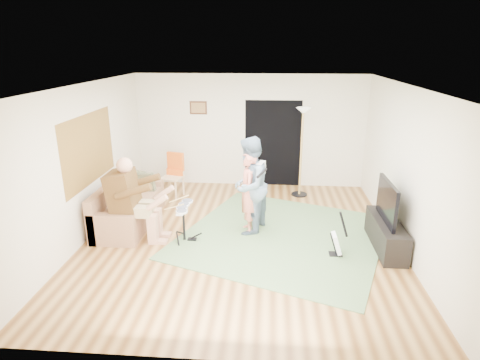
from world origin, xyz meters
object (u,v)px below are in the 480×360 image
singer (248,193)px  tv_cabinet (386,234)px  guitarist (249,186)px  torchiere_lamp (302,136)px  drum_kit (184,225)px  guitar_spare (337,243)px  dining_chair (173,181)px  television (387,202)px  sofa (126,210)px

singer → tv_cabinet: bearing=73.8°
guitarist → torchiere_lamp: (1.06, 2.00, 0.49)m
singer → drum_kit: bearing=-73.1°
drum_kit → guitar_spare: guitar_spare is taller
torchiere_lamp → dining_chair: torchiere_lamp is taller
guitarist → dining_chair: guitarist is taller
singer → guitarist: size_ratio=0.86×
television → tv_cabinet: bearing=0.0°
torchiere_lamp → television: (1.26, -2.48, -0.54)m
sofa → torchiere_lamp: 4.09m
guitarist → guitar_spare: (1.49, -0.82, -0.67)m
singer → sofa: bearing=-100.0°
sofa → dining_chair: 1.66m
drum_kit → tv_cabinet: drum_kit is taller
dining_chair → torchiere_lamp: bearing=21.2°
torchiere_lamp → television: 2.83m
drum_kit → dining_chair: 2.33m
drum_kit → television: bearing=-0.0°
singer → guitar_spare: 1.79m
torchiere_lamp → television: bearing=-63.1°
drum_kit → torchiere_lamp: bearing=48.5°
singer → guitarist: 0.13m
guitar_spare → tv_cabinet: (0.88, 0.34, 0.03)m
guitarist → television: 2.37m
dining_chair → television: 4.75m
guitar_spare → guitarist: bearing=151.3°
sofa → dining_chair: (0.57, 1.56, 0.08)m
guitarist → guitar_spare: bearing=78.6°
tv_cabinet → sofa: bearing=172.2°
drum_kit → singer: bearing=22.2°
sofa → television: (4.74, -0.65, 0.58)m
guitarist → tv_cabinet: guitarist is taller
tv_cabinet → television: bearing=180.0°
drum_kit → television: 3.49m
guitar_spare → torchiere_lamp: size_ratio=0.39×
drum_kit → tv_cabinet: size_ratio=0.49×
sofa → television: bearing=-7.8°
dining_chair → television: television is taller
guitar_spare → tv_cabinet: 0.94m
drum_kit → singer: size_ratio=0.45×
torchiere_lamp → television: size_ratio=1.97×
singer → television: (2.34, -0.46, 0.08)m
torchiere_lamp → tv_cabinet: bearing=-62.2°
dining_chair → tv_cabinet: dining_chair is taller
singer → guitar_spare: singer is taller
sofa → singer: singer is taller
guitarist → television: size_ratio=1.74×
sofa → torchiere_lamp: torchiere_lamp is taller
guitarist → torchiere_lamp: size_ratio=0.89×
sofa → drum_kit: 1.45m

